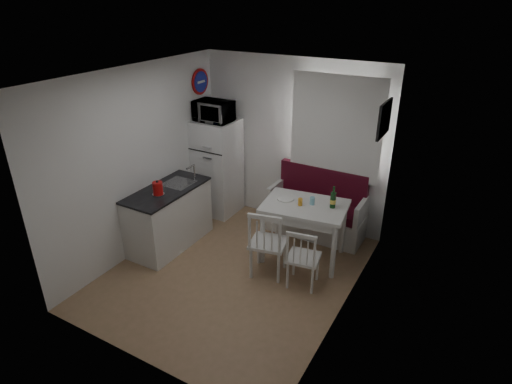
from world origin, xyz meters
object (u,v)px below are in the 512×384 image
fridge (218,167)px  kettle (158,188)px  dining_table (305,211)px  microwave (213,111)px  chair_right (301,253)px  kitchen_counter (169,216)px  bench (317,213)px  chair_left (265,237)px  wine_bottle (333,197)px

fridge → kettle: (0.03, -1.47, 0.22)m
dining_table → microwave: size_ratio=2.10×
dining_table → chair_right: size_ratio=2.70×
chair_right → kettle: bearing=176.3°
kitchen_counter → dining_table: 1.98m
bench → microwave: microwave is taller
kitchen_counter → chair_left: bearing=-1.2°
bench → wine_bottle: wine_bottle is taller
chair_right → dining_table: bearing=101.4°
kettle → microwave: bearing=91.2°
chair_right → wine_bottle: 0.90m
kitchen_counter → kettle: (0.05, -0.22, 0.55)m
kettle → wine_bottle: (2.15, 0.96, -0.02)m
dining_table → wine_bottle: wine_bottle is taller
chair_left → kitchen_counter: bearing=166.2°
bench → microwave: 2.24m
kitchen_counter → bench: 2.23m
dining_table → microwave: 2.16m
chair_right → kettle: size_ratio=2.06×
microwave → wine_bottle: microwave is taller
chair_right → kitchen_counter: bearing=170.0°
bench → microwave: (-1.74, -0.16, 1.40)m
chair_left → fridge: bearing=128.5°
chair_left → wine_bottle: 1.05m
bench → kettle: size_ratio=6.67×
bench → wine_bottle: 1.00m
bench → fridge: (-1.74, -0.11, 0.45)m
chair_left → wine_bottle: (0.60, 0.77, 0.39)m
fridge → chair_right: bearing=-31.3°
kitchen_counter → wine_bottle: size_ratio=4.31×
dining_table → fridge: fridge is taller
chair_left → kettle: 1.62m
kettle → dining_table: bearing=25.5°
chair_right → wine_bottle: wine_bottle is taller
bench → chair_right: (0.34, -1.38, 0.17)m
bench → microwave: size_ratio=2.52×
fridge → kettle: bearing=-88.8°
kitchen_counter → chair_right: (2.10, -0.02, 0.06)m
dining_table → fridge: bearing=153.5°
dining_table → wine_bottle: bearing=7.9°
dining_table → chair_left: 0.73m
kitchen_counter → fridge: fridge is taller
fridge → microwave: microwave is taller
chair_left → wine_bottle: bearing=39.5°
bench → chair_left: size_ratio=2.70×
microwave → kettle: 1.60m
microwave → fridge: bearing=90.0°
chair_right → microwave: (-2.08, 1.21, 1.23)m
chair_left → fridge: (-1.58, 1.28, 0.20)m
microwave → wine_bottle: bearing=-11.9°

